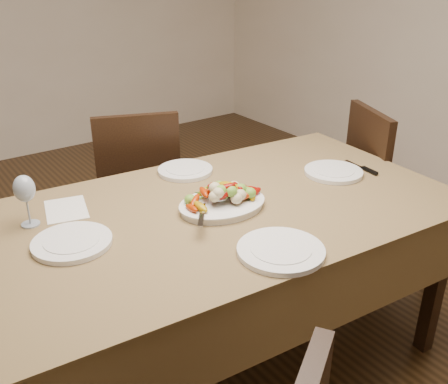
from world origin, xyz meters
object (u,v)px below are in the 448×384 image
plate_left (72,243)px  wine_glass (26,199)px  dining_table (224,287)px  serving_platter (222,206)px  chair_far (138,189)px  plate_far (185,170)px  plate_right (333,172)px  plate_near (281,251)px  chair_right (394,193)px

plate_left → wine_glass: size_ratio=1.30×
dining_table → serving_platter: bearing=-144.4°
chair_far → wine_glass: (-0.73, -0.63, 0.39)m
plate_left → plate_far: same height
plate_left → plate_right: size_ratio=1.03×
plate_right → plate_far: (-0.52, 0.41, 0.00)m
plate_right → plate_near: same height
chair_far → wine_glass: wine_glass is taller
chair_right → wine_glass: bearing=106.5°
chair_far → plate_right: size_ratio=3.69×
plate_right → chair_right: bearing=6.6°
chair_far → plate_left: 1.11m
chair_right → wine_glass: size_ratio=4.64×
serving_platter → plate_left: size_ratio=1.26×
serving_platter → plate_right: 0.60m
plate_near → wine_glass: wine_glass is taller
dining_table → serving_platter: 0.39m
dining_table → wine_glass: (-0.65, 0.29, 0.48)m
plate_near → wine_glass: (-0.60, 0.68, 0.09)m
chair_right → plate_far: 1.20m
dining_table → chair_far: 0.93m
chair_right → plate_left: 1.78m
plate_right → plate_far: 0.66m
chair_far → plate_far: chair_far is taller
serving_platter → plate_left: bearing=172.1°
dining_table → plate_far: size_ratio=7.50×
chair_far → wine_glass: size_ratio=4.64×
dining_table → plate_left: (-0.58, 0.07, 0.39)m
plate_left → plate_far: (0.64, 0.31, 0.00)m
serving_platter → plate_right: bearing=-1.3°
chair_right → plate_left: (-1.76, 0.02, 0.29)m
chair_far → chair_right: (1.10, -0.87, 0.00)m
plate_far → chair_right: bearing=-16.8°
serving_platter → wine_glass: (-0.64, 0.30, 0.09)m
dining_table → chair_far: (0.08, 0.92, 0.10)m
plate_far → plate_near: size_ratio=0.85×
plate_far → plate_near: 0.77m
serving_platter → plate_near: (-0.03, -0.37, -0.00)m
serving_platter → plate_far: (0.08, 0.39, -0.00)m
serving_platter → dining_table: bearing=35.6°
dining_table → chair_right: 1.18m
serving_platter → plate_near: bearing=-95.2°
dining_table → chair_right: bearing=2.1°
dining_table → wine_glass: size_ratio=8.98×
chair_far → plate_left: (-0.66, -0.85, 0.29)m
chair_far → plate_right: (0.51, -0.94, 0.29)m
serving_platter → chair_far: bearing=84.4°
serving_platter → plate_near: 0.37m
chair_right → serving_platter: (-1.19, -0.06, 0.30)m
plate_right → plate_near: bearing=-150.6°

